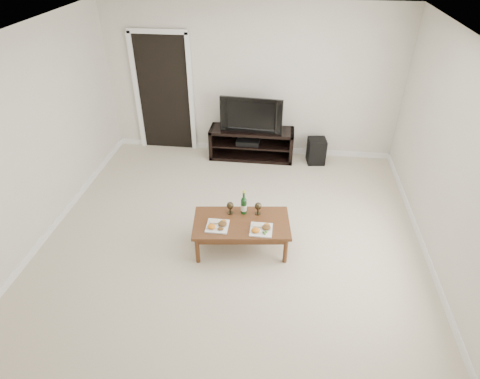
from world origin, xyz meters
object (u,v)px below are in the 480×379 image
Objects in this scene: media_console at (252,144)px; subwoofer at (316,151)px; television at (252,113)px; coffee_table at (241,235)px.

media_console is 1.15m from subwoofer.
media_console is 0.58m from television.
media_console is 1.22× the size of coffee_table.
subwoofer is (1.14, -0.04, -0.05)m from media_console.
television is 2.51m from coffee_table.
television is at bearing 170.09° from subwoofer.
coffee_table is at bearing -121.55° from subwoofer.
television is at bearing 0.00° from media_console.
television reaches higher than media_console.
coffee_table is at bearing -87.49° from media_console.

